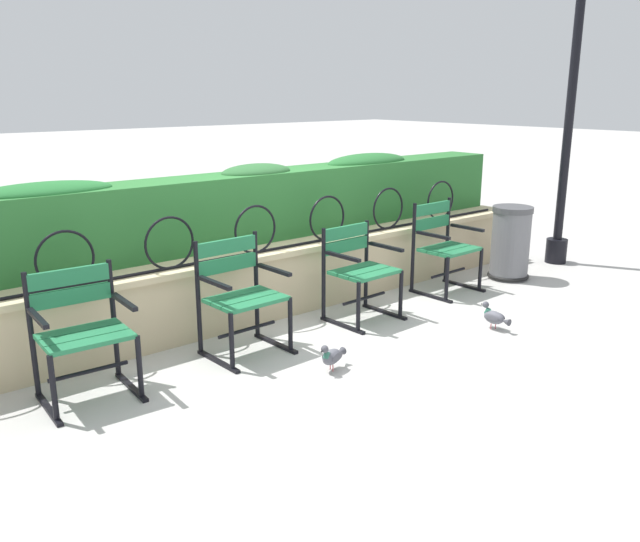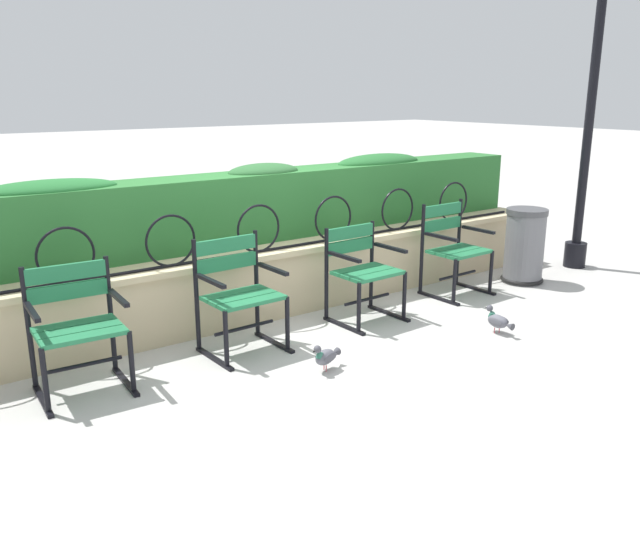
{
  "view_description": "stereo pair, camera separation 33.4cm",
  "coord_description": "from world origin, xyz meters",
  "px_view_note": "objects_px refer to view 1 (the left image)",
  "views": [
    {
      "loc": [
        -3.25,
        -3.86,
        1.95
      ],
      "look_at": [
        0.0,
        0.05,
        0.55
      ],
      "focal_mm": 36.78,
      "sensor_mm": 36.0,
      "label": 1
    },
    {
      "loc": [
        -2.99,
        -4.06,
        1.95
      ],
      "look_at": [
        0.0,
        0.05,
        0.55
      ],
      "focal_mm": 36.78,
      "sensor_mm": 36.0,
      "label": 2
    }
  ],
  "objects_px": {
    "park_chair_centre_left": "(240,293)",
    "park_chair_rightmost": "(443,245)",
    "pigeon_near_chairs": "(494,317)",
    "trash_bin": "(510,244)",
    "lamppost": "(570,112)",
    "pigeon_far_side": "(332,356)",
    "park_chair_leftmost": "(81,330)",
    "park_chair_centre_right": "(359,269)"
  },
  "relations": [
    {
      "from": "park_chair_centre_right",
      "to": "trash_bin",
      "type": "bearing_deg",
      "value": -2.69
    },
    {
      "from": "pigeon_near_chairs",
      "to": "trash_bin",
      "type": "distance_m",
      "value": 1.69
    },
    {
      "from": "park_chair_rightmost",
      "to": "pigeon_far_side",
      "type": "distance_m",
      "value": 2.31
    },
    {
      "from": "park_chair_centre_right",
      "to": "lamppost",
      "type": "relative_size",
      "value": 0.25
    },
    {
      "from": "park_chair_leftmost",
      "to": "park_chair_centre_left",
      "type": "distance_m",
      "value": 1.21
    },
    {
      "from": "park_chair_centre_left",
      "to": "pigeon_far_side",
      "type": "distance_m",
      "value": 0.86
    },
    {
      "from": "pigeon_far_side",
      "to": "trash_bin",
      "type": "distance_m",
      "value": 3.11
    },
    {
      "from": "park_chair_rightmost",
      "to": "pigeon_near_chairs",
      "type": "xyz_separation_m",
      "value": [
        -0.54,
        -1.02,
        -0.36
      ]
    },
    {
      "from": "pigeon_far_side",
      "to": "trash_bin",
      "type": "bearing_deg",
      "value": 11.44
    },
    {
      "from": "pigeon_near_chairs",
      "to": "park_chair_centre_left",
      "type": "bearing_deg",
      "value": 153.13
    },
    {
      "from": "park_chair_rightmost",
      "to": "pigeon_near_chairs",
      "type": "distance_m",
      "value": 1.21
    },
    {
      "from": "pigeon_far_side",
      "to": "park_chair_rightmost",
      "type": "bearing_deg",
      "value": 20.13
    },
    {
      "from": "park_chair_rightmost",
      "to": "trash_bin",
      "type": "relative_size",
      "value": 1.15
    },
    {
      "from": "pigeon_near_chairs",
      "to": "park_chair_centre_right",
      "type": "bearing_deg",
      "value": 125.63
    },
    {
      "from": "park_chair_centre_left",
      "to": "park_chair_centre_right",
      "type": "xyz_separation_m",
      "value": [
        1.22,
        -0.01,
        -0.01
      ]
    },
    {
      "from": "park_chair_rightmost",
      "to": "pigeon_near_chairs",
      "type": "bearing_deg",
      "value": -117.68
    },
    {
      "from": "park_chair_centre_left",
      "to": "pigeon_near_chairs",
      "type": "height_order",
      "value": "park_chair_centre_left"
    },
    {
      "from": "park_chair_leftmost",
      "to": "park_chair_rightmost",
      "type": "distance_m",
      "value": 3.65
    },
    {
      "from": "park_chair_centre_left",
      "to": "pigeon_near_chairs",
      "type": "bearing_deg",
      "value": -26.87
    },
    {
      "from": "park_chair_centre_right",
      "to": "park_chair_rightmost",
      "type": "bearing_deg",
      "value": 3.28
    },
    {
      "from": "park_chair_rightmost",
      "to": "pigeon_near_chairs",
      "type": "height_order",
      "value": "park_chair_rightmost"
    },
    {
      "from": "park_chair_centre_left",
      "to": "trash_bin",
      "type": "xyz_separation_m",
      "value": [
        3.34,
        -0.11,
        -0.1
      ]
    },
    {
      "from": "park_chair_centre_left",
      "to": "park_chair_rightmost",
      "type": "bearing_deg",
      "value": 1.39
    },
    {
      "from": "park_chair_centre_right",
      "to": "park_chair_rightmost",
      "type": "relative_size",
      "value": 0.92
    },
    {
      "from": "park_chair_rightmost",
      "to": "pigeon_far_side",
      "type": "xyz_separation_m",
      "value": [
        -2.14,
        -0.78,
        -0.36
      ]
    },
    {
      "from": "lamppost",
      "to": "trash_bin",
      "type": "bearing_deg",
      "value": -177.66
    },
    {
      "from": "park_chair_centre_left",
      "to": "lamppost",
      "type": "height_order",
      "value": "lamppost"
    },
    {
      "from": "trash_bin",
      "to": "lamppost",
      "type": "xyz_separation_m",
      "value": [
        1.0,
        0.04,
        1.36
      ]
    },
    {
      "from": "park_chair_leftmost",
      "to": "lamppost",
      "type": "distance_m",
      "value": 5.7
    },
    {
      "from": "pigeon_near_chairs",
      "to": "trash_bin",
      "type": "relative_size",
      "value": 0.37
    },
    {
      "from": "lamppost",
      "to": "park_chair_centre_left",
      "type": "bearing_deg",
      "value": 179.09
    },
    {
      "from": "pigeon_near_chairs",
      "to": "lamppost",
      "type": "xyz_separation_m",
      "value": [
        2.44,
        0.9,
        1.62
      ]
    },
    {
      "from": "park_chair_centre_right",
      "to": "trash_bin",
      "type": "relative_size",
      "value": 1.05
    },
    {
      "from": "park_chair_centre_left",
      "to": "lamppost",
      "type": "xyz_separation_m",
      "value": [
        4.34,
        -0.07,
        1.26
      ]
    },
    {
      "from": "pigeon_near_chairs",
      "to": "pigeon_far_side",
      "type": "distance_m",
      "value": 1.62
    },
    {
      "from": "park_chair_leftmost",
      "to": "park_chair_centre_right",
      "type": "bearing_deg",
      "value": -0.44
    },
    {
      "from": "park_chair_rightmost",
      "to": "trash_bin",
      "type": "xyz_separation_m",
      "value": [
        0.9,
        -0.17,
        -0.1
      ]
    },
    {
      "from": "pigeon_far_side",
      "to": "trash_bin",
      "type": "xyz_separation_m",
      "value": [
        3.04,
        0.62,
        0.26
      ]
    },
    {
      "from": "park_chair_centre_left",
      "to": "pigeon_far_side",
      "type": "bearing_deg",
      "value": -67.68
    },
    {
      "from": "pigeon_far_side",
      "to": "lamppost",
      "type": "distance_m",
      "value": 4.4
    },
    {
      "from": "park_chair_leftmost",
      "to": "trash_bin",
      "type": "height_order",
      "value": "park_chair_leftmost"
    },
    {
      "from": "park_chair_centre_left",
      "to": "pigeon_near_chairs",
      "type": "distance_m",
      "value": 2.16
    }
  ]
}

